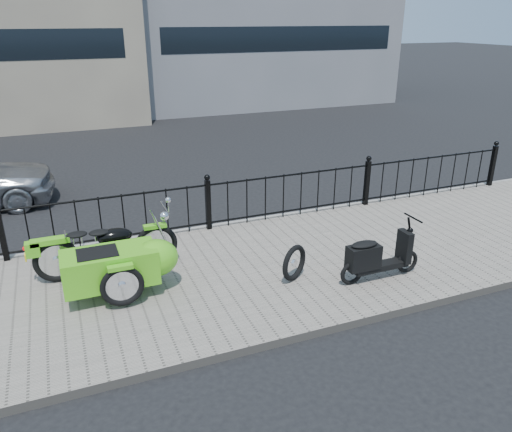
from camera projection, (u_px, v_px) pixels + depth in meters
name	position (u px, v px, depth m)	size (l,w,h in m)	color
ground	(232.00, 263.00, 8.43)	(120.00, 120.00, 0.00)	black
sidewalk	(242.00, 273.00, 7.98)	(30.00, 3.80, 0.12)	gray
curb	(207.00, 229.00, 9.65)	(30.00, 0.10, 0.12)	gray
iron_fence	(208.00, 206.00, 9.33)	(14.11, 0.11, 1.08)	black
motorcycle_sidecar	(122.00, 260.00, 7.22)	(2.28, 1.48, 0.98)	black
scooter	(376.00, 258.00, 7.54)	(1.39, 0.41, 0.94)	black
spare_tire	(294.00, 263.00, 7.56)	(0.57, 0.57, 0.08)	black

